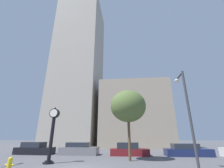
{
  "coord_description": "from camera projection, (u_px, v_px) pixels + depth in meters",
  "views": [
    {
      "loc": [
        3.32,
        -10.4,
        1.9
      ],
      "look_at": [
        1.1,
        10.8,
        9.52
      ],
      "focal_mm": 24.0,
      "sensor_mm": 36.0,
      "label": 1
    }
  ],
  "objects": [
    {
      "name": "street_clock",
      "position": [
        52.0,
        132.0,
        12.21
      ],
      "size": [
        0.83,
        0.83,
        4.34
      ],
      "color": "black",
      "rests_on": "ground_plane"
    },
    {
      "name": "bare_tree",
      "position": [
        128.0,
        106.0,
        14.36
      ],
      "size": [
        3.36,
        3.36,
        6.26
      ],
      "color": "brown",
      "rests_on": "ground_plane"
    },
    {
      "name": "car_grey",
      "position": [
        79.0,
        149.0,
        17.44
      ],
      "size": [
        4.4,
        1.94,
        1.35
      ],
      "rotation": [
        0.0,
        0.0,
        -0.01
      ],
      "color": "slate",
      "rests_on": "ground_plane"
    },
    {
      "name": "street_lamp_right",
      "position": [
        185.0,
        102.0,
        9.23
      ],
      "size": [
        0.36,
        1.57,
        5.87
      ],
      "color": "#38383D",
      "rests_on": "ground_plane"
    },
    {
      "name": "fire_hydrant_near",
      "position": [
        10.0,
        164.0,
        9.05
      ],
      "size": [
        0.57,
        0.25,
        0.78
      ],
      "color": "yellow",
      "rests_on": "ground_plane"
    },
    {
      "name": "car_navy",
      "position": [
        187.0,
        151.0,
        16.19
      ],
      "size": [
        4.74,
        1.94,
        1.27
      ],
      "rotation": [
        0.0,
        0.0,
        0.01
      ],
      "color": "#19234C",
      "rests_on": "ground_plane"
    },
    {
      "name": "building_storefront_row",
      "position": [
        134.0,
        115.0,
        33.66
      ],
      "size": [
        14.24,
        12.0,
        13.2
      ],
      "color": "gray",
      "rests_on": "ground_plane"
    },
    {
      "name": "car_black",
      "position": [
        35.0,
        149.0,
        18.02
      ],
      "size": [
        4.5,
        2.09,
        1.37
      ],
      "rotation": [
        0.0,
        0.0,
        -0.05
      ],
      "color": "black",
      "rests_on": "ground_plane"
    },
    {
      "name": "building_tall_tower",
      "position": [
        79.0,
        68.0,
        39.23
      ],
      "size": [
        10.55,
        12.0,
        38.35
      ],
      "color": "#ADA393",
      "rests_on": "ground_plane"
    },
    {
      "name": "car_maroon",
      "position": [
        129.0,
        150.0,
        16.7
      ],
      "size": [
        4.23,
        1.82,
        1.37
      ],
      "rotation": [
        0.0,
        0.0,
        0.01
      ],
      "color": "maroon",
      "rests_on": "ground_plane"
    }
  ]
}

